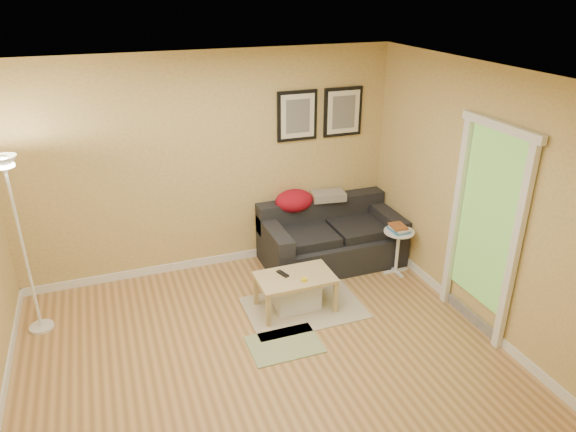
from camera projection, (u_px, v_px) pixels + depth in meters
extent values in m
plane|color=tan|center=(264.00, 360.00, 4.96)|extent=(4.50, 4.50, 0.00)
plane|color=white|center=(258.00, 80.00, 3.90)|extent=(4.50, 4.50, 0.00)
plane|color=#DBC170|center=(210.00, 165.00, 6.14)|extent=(4.50, 0.00, 4.50)
plane|color=#DBC170|center=(378.00, 399.00, 2.72)|extent=(4.50, 0.00, 4.50)
plane|color=#DBC170|center=(481.00, 202.00, 5.14)|extent=(0.00, 4.00, 4.00)
cube|color=white|center=(216.00, 260.00, 6.64)|extent=(4.50, 0.02, 0.10)
cube|color=white|center=(0.00, 419.00, 4.24)|extent=(0.02, 4.00, 0.10)
cube|color=white|center=(463.00, 309.00, 5.65)|extent=(0.02, 4.00, 0.10)
cube|color=#C2B49A|center=(304.00, 308.00, 5.75)|extent=(1.25, 0.85, 0.01)
cube|color=#668C4C|center=(284.00, 344.00, 5.17)|extent=(0.70, 0.50, 0.01)
cube|color=black|center=(283.00, 274.00, 5.60)|extent=(0.10, 0.17, 0.02)
cylinder|color=yellow|center=(304.00, 280.00, 5.48)|extent=(0.07, 0.07, 0.03)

